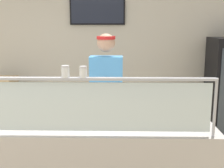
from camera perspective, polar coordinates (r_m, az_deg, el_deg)
The scene contains 9 objects.
shop_rear_unit at distance 4.96m, azimuth -0.49°, elevation 5.62°, with size 6.47×0.13×2.70m.
sneeze_guard at distance 2.40m, azimuth -2.34°, elevation -3.09°, with size 1.89×0.06×0.49m.
pizza_tray at distance 2.86m, azimuth -0.09°, elevation -6.73°, with size 0.49×0.49×0.04m.
pizza_server at distance 2.83m, azimuth 0.09°, elevation -6.43°, with size 0.07×0.28×0.01m, color #ADAFB7.
parmesan_shaker at distance 2.39m, azimuth -8.99°, elevation 2.26°, with size 0.06×0.06×0.10m.
pepper_flake_shaker at distance 2.37m, azimuth -5.57°, elevation 2.21°, with size 0.06×0.06×0.09m.
worker_figure at distance 3.48m, azimuth -1.05°, elevation -2.76°, with size 0.41×0.50×1.76m.
prep_shelf at distance 5.00m, azimuth -20.13°, elevation -5.80°, with size 0.70×0.55×0.88m, color #B7BABF.
pizza_box_stack at distance 4.88m, azimuth -20.55°, elevation 0.17°, with size 0.44×0.41×0.18m.
Camera 1 is at (1.18, -2.26, 1.85)m, focal length 47.30 mm.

